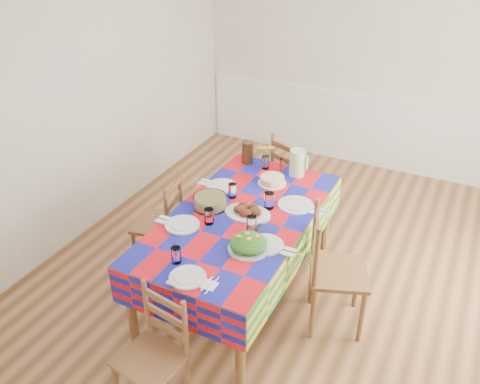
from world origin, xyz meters
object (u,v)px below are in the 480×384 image
at_px(chair_far, 294,180).
at_px(chair_left, 161,224).
at_px(chair_right, 333,271).
at_px(tea_pitcher, 247,152).
at_px(meat_platter, 248,211).
at_px(green_pitcher, 297,163).
at_px(dining_table, 241,224).
at_px(chair_near, 154,355).

xyz_separation_m(chair_far, chair_left, (-0.79, -1.26, -0.03)).
distance_m(chair_far, chair_right, 1.53).
relative_size(tea_pitcher, chair_left, 0.23).
height_order(tea_pitcher, chair_left, tea_pitcher).
bearing_deg(chair_far, chair_right, 143.83).
height_order(meat_platter, green_pitcher, green_pitcher).
height_order(dining_table, chair_right, chair_right).
bearing_deg(dining_table, chair_far, 90.74).
xyz_separation_m(green_pitcher, chair_far, (-0.17, 0.41, -0.43)).
relative_size(dining_table, chair_far, 2.05).
xyz_separation_m(dining_table, meat_platter, (0.04, 0.04, 0.12)).
bearing_deg(dining_table, tea_pitcher, 112.53).
bearing_deg(chair_near, chair_left, 131.74).
xyz_separation_m(tea_pitcher, chair_left, (-0.44, -0.87, -0.43)).
xyz_separation_m(tea_pitcher, chair_far, (0.35, 0.39, -0.41)).
xyz_separation_m(meat_platter, tea_pitcher, (-0.41, 0.84, 0.08)).
distance_m(meat_platter, chair_far, 1.28).
xyz_separation_m(chair_far, chair_right, (0.82, -1.29, 0.03)).
bearing_deg(tea_pitcher, dining_table, -67.47).
bearing_deg(dining_table, green_pitcher, 79.73).
xyz_separation_m(dining_table, chair_right, (0.80, -0.02, -0.19)).
distance_m(dining_table, chair_left, 0.84).
bearing_deg(green_pitcher, tea_pitcher, 177.69).
bearing_deg(green_pitcher, chair_near, -93.99).
relative_size(dining_table, tea_pitcher, 9.23).
bearing_deg(chair_far, chair_near, 111.88).
height_order(chair_far, chair_right, chair_right).
distance_m(dining_table, meat_platter, 0.13).
bearing_deg(chair_far, dining_table, 112.10).
bearing_deg(chair_left, chair_right, 75.94).
xyz_separation_m(tea_pitcher, chair_near, (0.37, -2.15, -0.45)).
relative_size(meat_platter, chair_left, 0.42).
bearing_deg(chair_left, green_pitcher, 118.25).
xyz_separation_m(green_pitcher, tea_pitcher, (-0.52, 0.02, -0.02)).
relative_size(meat_platter, chair_right, 0.38).
distance_m(chair_left, chair_right, 1.61).
relative_size(chair_far, chair_left, 1.06).
bearing_deg(meat_platter, chair_far, 92.72).
xyz_separation_m(meat_platter, chair_left, (-0.85, -0.03, -0.36)).
bearing_deg(chair_far, tea_pitcher, 69.96).
bearing_deg(dining_table, chair_near, -89.70).
height_order(green_pitcher, chair_far, green_pitcher).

